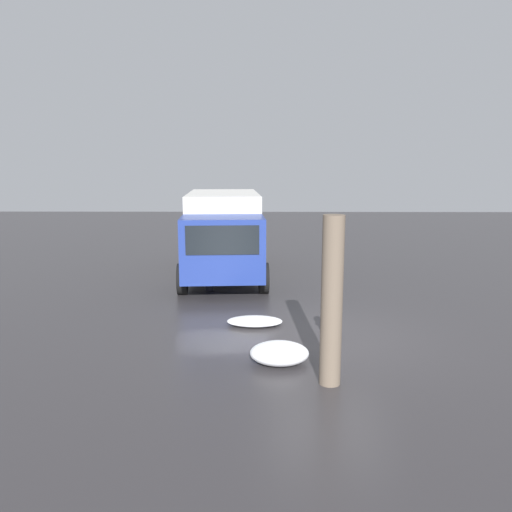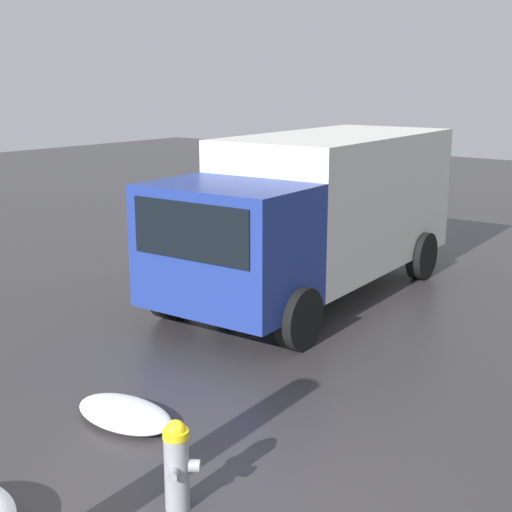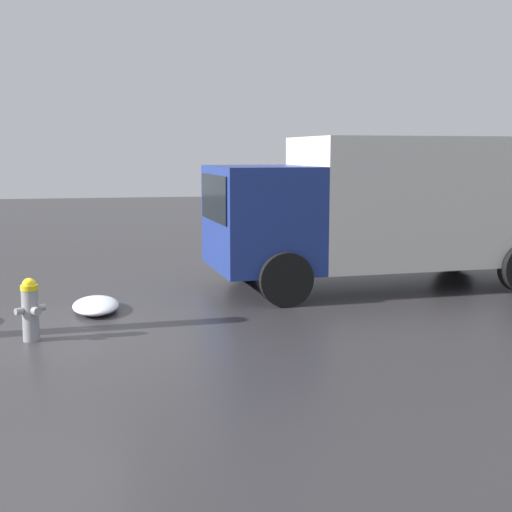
# 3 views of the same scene
# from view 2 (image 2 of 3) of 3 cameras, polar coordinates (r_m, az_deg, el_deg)

# --- Properties ---
(ground_plane) EXTENTS (60.00, 60.00, 0.00)m
(ground_plane) POSITION_cam_2_polar(r_m,az_deg,el_deg) (6.76, -6.27, -19.41)
(ground_plane) COLOR #333033
(fire_hydrant) EXTENTS (0.40, 0.36, 0.85)m
(fire_hydrant) POSITION_cam_2_polar(r_m,az_deg,el_deg) (6.53, -6.34, -16.20)
(fire_hydrant) COLOR gray
(fire_hydrant) RESTS_ON ground_plane
(delivery_truck) EXTENTS (6.80, 3.01, 2.77)m
(delivery_truck) POSITION_cam_2_polar(r_m,az_deg,el_deg) (12.49, 4.98, 3.83)
(delivery_truck) COLOR navy
(delivery_truck) RESTS_ON ground_plane
(pedestrian) EXTENTS (0.35, 0.35, 1.61)m
(pedestrian) POSITION_cam_2_polar(r_m,az_deg,el_deg) (11.11, -2.50, -0.83)
(pedestrian) COLOR #23232D
(pedestrian) RESTS_ON ground_plane
(snow_pile_curbside) EXTENTS (0.72, 1.30, 0.20)m
(snow_pile_curbside) POSITION_cam_2_polar(r_m,az_deg,el_deg) (8.24, -10.47, -12.29)
(snow_pile_curbside) COLOR white
(snow_pile_curbside) RESTS_ON ground_plane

